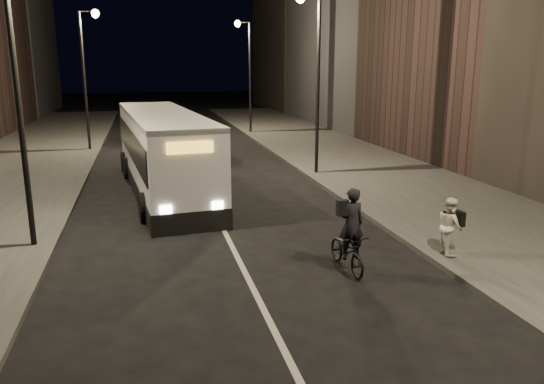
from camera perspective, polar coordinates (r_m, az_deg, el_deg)
ground at (r=13.05m, az=-2.21°, el=-10.04°), size 180.00×180.00×0.00m
sidewalk_right at (r=28.38m, az=9.08°, el=3.03°), size 7.00×70.00×0.16m
sidewalk_left at (r=26.95m, az=-26.57°, el=1.17°), size 7.00×70.00×0.16m
streetlight_right_mid at (r=24.93m, az=4.42°, el=13.91°), size 1.20×0.44×8.12m
streetlight_right_far at (r=40.45m, az=-2.77°, el=13.84°), size 1.20×0.44×8.12m
streetlight_left_near at (r=16.00m, az=-25.10°, el=12.84°), size 1.20×0.44×8.12m
streetlight_left_far at (r=33.85m, az=-19.22°, el=13.15°), size 1.20×0.44×8.12m
city_bus at (r=22.47m, az=-11.63°, el=4.57°), size 3.80×12.43×3.30m
cyclist_on_bicycle at (r=13.82m, az=8.21°, el=-5.47°), size 0.78×1.98×2.24m
pedestrian_woman at (r=15.18m, az=18.60°, el=-3.48°), size 0.71×0.85×1.59m
car_near at (r=29.56m, az=-6.94°, el=4.83°), size 2.04×4.49×1.50m
car_mid at (r=37.62m, az=-14.00°, el=6.39°), size 2.11×4.59×1.46m
car_far at (r=46.55m, az=-9.55°, el=7.90°), size 2.45×5.01×1.40m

